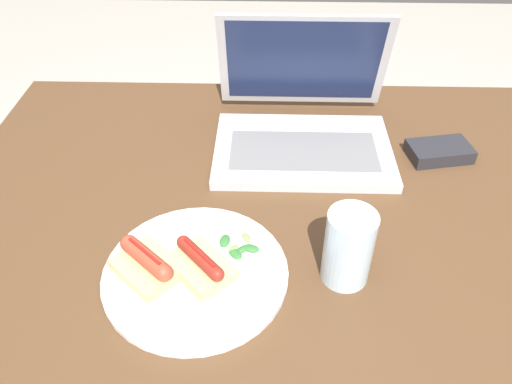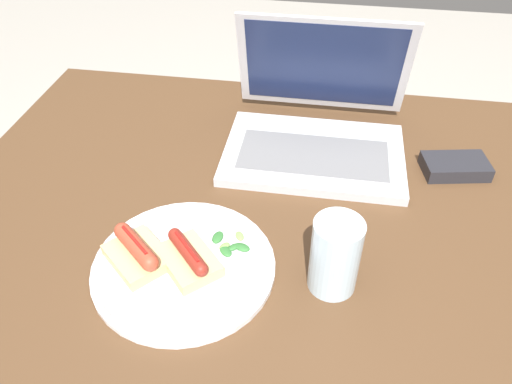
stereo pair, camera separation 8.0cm
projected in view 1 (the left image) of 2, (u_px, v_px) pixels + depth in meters
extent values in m
cube|color=#4C331E|center=(313.00, 209.00, 0.89)|extent=(1.31, 0.84, 0.04)
cylinder|color=#4C331E|center=(504.00, 227.00, 1.36)|extent=(0.05, 0.05, 0.68)
cylinder|color=#4C331E|center=(93.00, 219.00, 1.38)|extent=(0.05, 0.05, 0.68)
cube|color=#B7B7BC|center=(303.00, 150.00, 0.98)|extent=(0.34, 0.23, 0.02)
cube|color=slate|center=(303.00, 151.00, 0.96)|extent=(0.28, 0.13, 0.00)
cube|color=#B7B7BC|center=(303.00, 62.00, 1.01)|extent=(0.34, 0.07, 0.22)
cube|color=#192347|center=(303.00, 62.00, 1.01)|extent=(0.31, 0.05, 0.19)
cylinder|color=silver|center=(196.00, 273.00, 0.74)|extent=(0.28, 0.28, 0.01)
torus|color=silver|center=(195.00, 270.00, 0.74)|extent=(0.27, 0.27, 0.01)
cube|color=tan|center=(201.00, 267.00, 0.73)|extent=(0.12, 0.12, 0.02)
cylinder|color=maroon|center=(200.00, 258.00, 0.72)|extent=(0.07, 0.07, 0.02)
sphere|color=maroon|center=(183.00, 242.00, 0.74)|extent=(0.02, 0.02, 0.02)
sphere|color=maroon|center=(217.00, 274.00, 0.70)|extent=(0.02, 0.02, 0.02)
cylinder|color=red|center=(199.00, 253.00, 0.71)|extent=(0.05, 0.05, 0.01)
cube|color=tan|center=(148.00, 268.00, 0.73)|extent=(0.12, 0.12, 0.02)
cylinder|color=#9E3D28|center=(146.00, 258.00, 0.72)|extent=(0.08, 0.07, 0.03)
sphere|color=#9E3D28|center=(164.00, 273.00, 0.70)|extent=(0.03, 0.03, 0.03)
sphere|color=#9E3D28|center=(129.00, 243.00, 0.74)|extent=(0.03, 0.03, 0.03)
cylinder|color=red|center=(145.00, 251.00, 0.71)|extent=(0.06, 0.05, 0.01)
ellipsoid|color=#2D662D|center=(235.00, 254.00, 0.76)|extent=(0.03, 0.03, 0.01)
ellipsoid|color=#2D662D|center=(243.00, 249.00, 0.77)|extent=(0.02, 0.02, 0.01)
ellipsoid|color=#709E4C|center=(233.00, 249.00, 0.77)|extent=(0.02, 0.02, 0.01)
ellipsoid|color=#2D662D|center=(251.00, 248.00, 0.77)|extent=(0.03, 0.02, 0.01)
ellipsoid|color=#2D662D|center=(225.00, 241.00, 0.78)|extent=(0.02, 0.03, 0.01)
ellipsoid|color=#709E4C|center=(246.00, 237.00, 0.79)|extent=(0.02, 0.03, 0.01)
cylinder|color=silver|center=(348.00, 247.00, 0.71)|extent=(0.07, 0.07, 0.12)
cube|color=#232328|center=(439.00, 151.00, 0.97)|extent=(0.13, 0.09, 0.03)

